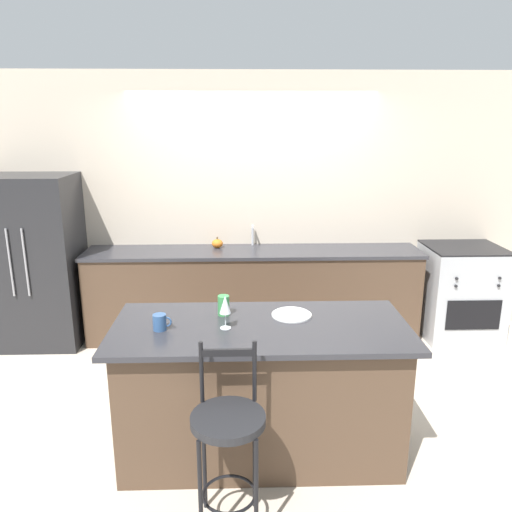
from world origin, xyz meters
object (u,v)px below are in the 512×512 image
(bar_stool_near, at_px, (228,436))
(coffee_mug, at_px, (160,322))
(pumpkin_decoration, at_px, (217,243))
(tumbler_cup, at_px, (224,305))
(dinner_plate, at_px, (292,314))
(wine_glass, at_px, (225,305))
(oven_range, at_px, (460,292))
(refrigerator, at_px, (34,261))

(bar_stool_near, height_order, coffee_mug, bar_stool_near)
(pumpkin_decoration, bearing_deg, coffee_mug, -97.31)
(tumbler_cup, bearing_deg, dinner_plate, -3.53)
(tumbler_cup, distance_m, pumpkin_decoration, 1.86)
(wine_glass, bearing_deg, pumpkin_decoration, 93.92)
(tumbler_cup, height_order, pumpkin_decoration, tumbler_cup)
(dinner_plate, bearing_deg, coffee_mug, -166.16)
(coffee_mug, bearing_deg, oven_range, 34.49)
(oven_range, xyz_separation_m, bar_stool_near, (-2.36, -2.52, 0.09))
(tumbler_cup, bearing_deg, wine_glass, -85.25)
(dinner_plate, bearing_deg, oven_range, 41.36)
(bar_stool_near, xyz_separation_m, coffee_mug, (-0.44, 0.60, 0.41))
(refrigerator, distance_m, pumpkin_decoration, 1.84)
(dinner_plate, bearing_deg, refrigerator, 144.58)
(tumbler_cup, bearing_deg, pumpkin_decoration, 93.82)
(refrigerator, relative_size, bar_stool_near, 1.61)
(pumpkin_decoration, bearing_deg, oven_range, -3.86)
(dinner_plate, height_order, wine_glass, wine_glass)
(bar_stool_near, relative_size, dinner_plate, 3.93)
(bar_stool_near, relative_size, coffee_mug, 8.93)
(coffee_mug, relative_size, tumbler_cup, 0.87)
(tumbler_cup, bearing_deg, oven_range, 34.99)
(refrigerator, bearing_deg, wine_glass, -44.16)
(bar_stool_near, distance_m, pumpkin_decoration, 2.73)
(pumpkin_decoration, bearing_deg, dinner_plate, -72.75)
(oven_range, relative_size, pumpkin_decoration, 8.42)
(wine_glass, bearing_deg, oven_range, 38.66)
(tumbler_cup, bearing_deg, bar_stool_near, -86.93)
(oven_range, height_order, wine_glass, wine_glass)
(oven_range, bearing_deg, refrigerator, 180.00)
(oven_range, distance_m, bar_stool_near, 3.46)
(wine_glass, distance_m, tumbler_cup, 0.24)
(dinner_plate, xyz_separation_m, tumbler_cup, (-0.46, 0.03, 0.06))
(tumbler_cup, bearing_deg, coffee_mug, -148.70)
(bar_stool_near, bearing_deg, pumpkin_decoration, 93.59)
(bar_stool_near, distance_m, dinner_plate, 0.98)
(coffee_mug, xyz_separation_m, tumbler_cup, (0.39, 0.24, 0.02))
(refrigerator, distance_m, dinner_plate, 2.96)
(refrigerator, distance_m, coffee_mug, 2.48)
(refrigerator, relative_size, pumpkin_decoration, 14.85)
(bar_stool_near, xyz_separation_m, tumbler_cup, (-0.05, 0.84, 0.43))
(refrigerator, relative_size, oven_range, 1.76)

